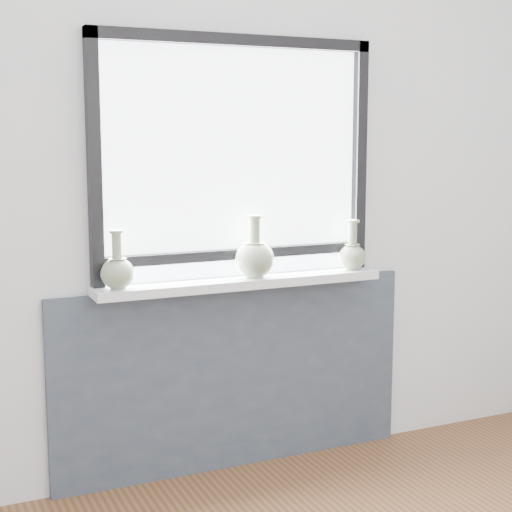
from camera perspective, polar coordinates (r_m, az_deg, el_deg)
name	(u,v)px	position (r m, az deg, el deg)	size (l,w,h in m)	color
back_wall	(232,186)	(3.50, -1.76, 5.12)	(3.60, 0.02, 2.60)	silver
apron_panel	(235,376)	(3.63, -1.51, -8.73)	(1.70, 0.03, 0.86)	#414C55
windowsill	(241,282)	(3.46, -1.09, -1.92)	(1.32, 0.18, 0.04)	silver
window	(235,154)	(3.46, -1.53, 7.42)	(1.30, 0.06, 1.05)	black
vase_a	(118,271)	(3.24, -10.04, -1.06)	(0.14, 0.14, 0.24)	gray
vase_b	(255,257)	(3.45, -0.09, -0.07)	(0.18, 0.18, 0.28)	gray
vase_c	(352,254)	(3.69, 7.00, 0.15)	(0.13, 0.13, 0.23)	gray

